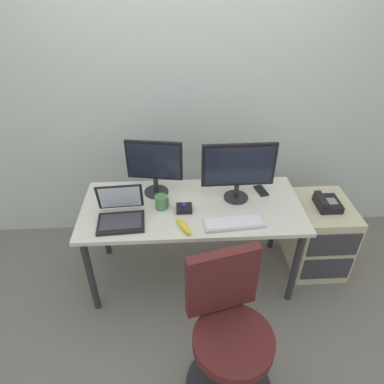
{
  "coord_description": "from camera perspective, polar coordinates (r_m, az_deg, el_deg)",
  "views": [
    {
      "loc": [
        -0.11,
        -1.95,
        2.19
      ],
      "look_at": [
        0.0,
        0.0,
        0.83
      ],
      "focal_mm": 31.87,
      "sensor_mm": 36.0,
      "label": 1
    }
  ],
  "objects": [
    {
      "name": "ground_plane",
      "position": [
        2.93,
        0.0,
        -13.44
      ],
      "size": [
        8.0,
        8.0,
        0.0
      ],
      "primitive_type": "plane",
      "color": "slate"
    },
    {
      "name": "back_wall",
      "position": [
        2.76,
        -0.83,
        18.27
      ],
      "size": [
        6.0,
        0.1,
        2.8
      ],
      "primitive_type": "cube",
      "color": "silver",
      "rests_on": "ground"
    },
    {
      "name": "desk",
      "position": [
        2.49,
        0.0,
        -3.69
      ],
      "size": [
        1.58,
        0.7,
        0.71
      ],
      "color": "silver",
      "rests_on": "ground"
    },
    {
      "name": "file_cabinet",
      "position": [
        3.0,
        20.3,
        -6.73
      ],
      "size": [
        0.42,
        0.53,
        0.61
      ],
      "color": "beige",
      "rests_on": "ground"
    },
    {
      "name": "desk_phone",
      "position": [
        2.78,
        21.63,
        -1.73
      ],
      "size": [
        0.17,
        0.2,
        0.09
      ],
      "color": "black",
      "rests_on": "file_cabinet"
    },
    {
      "name": "office_chair",
      "position": [
        2.06,
        6.13,
        -22.97
      ],
      "size": [
        0.52,
        0.53,
        0.97
      ],
      "color": "black",
      "rests_on": "ground"
    },
    {
      "name": "monitor_main",
      "position": [
        2.4,
        7.79,
        3.96
      ],
      "size": [
        0.52,
        0.18,
        0.44
      ],
      "color": "#262628",
      "rests_on": "desk"
    },
    {
      "name": "monitor_side",
      "position": [
        2.47,
        -6.3,
        4.59
      ],
      "size": [
        0.41,
        0.18,
        0.43
      ],
      "color": "#262628",
      "rests_on": "desk"
    },
    {
      "name": "keyboard",
      "position": [
        2.29,
        7.06,
        -5.16
      ],
      "size": [
        0.42,
        0.17,
        0.03
      ],
      "color": "silver",
      "rests_on": "desk"
    },
    {
      "name": "laptop",
      "position": [
        2.34,
        -11.85,
        -3.46
      ],
      "size": [
        0.33,
        0.3,
        0.23
      ],
      "color": "black",
      "rests_on": "desk"
    },
    {
      "name": "trackball_mouse",
      "position": [
        2.39,
        -1.32,
        -2.69
      ],
      "size": [
        0.11,
        0.09,
        0.07
      ],
      "color": "black",
      "rests_on": "desk"
    },
    {
      "name": "coffee_mug",
      "position": [
        2.41,
        -5.08,
        -1.67
      ],
      "size": [
        0.1,
        0.09,
        0.1
      ],
      "color": "#4B894A",
      "rests_on": "desk"
    },
    {
      "name": "cell_phone",
      "position": [
        2.65,
        11.48,
        0.23
      ],
      "size": [
        0.1,
        0.15,
        0.01
      ],
      "primitive_type": "cube",
      "rotation": [
        0.0,
        0.0,
        0.22
      ],
      "color": "black",
      "rests_on": "desk"
    },
    {
      "name": "banana",
      "position": [
        2.24,
        -1.42,
        -5.71
      ],
      "size": [
        0.12,
        0.19,
        0.04
      ],
      "primitive_type": "ellipsoid",
      "rotation": [
        0.0,
        0.0,
        2.0
      ],
      "color": "yellow",
      "rests_on": "desk"
    }
  ]
}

